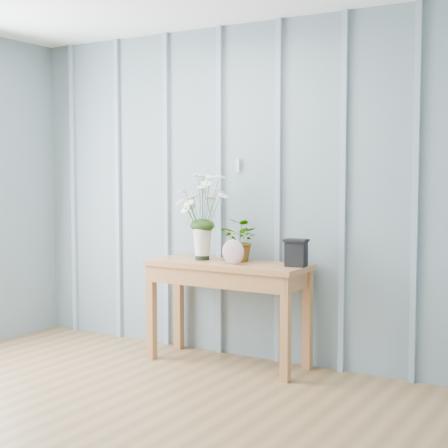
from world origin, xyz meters
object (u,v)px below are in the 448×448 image
Objects in this scene: daisy_vase at (202,204)px; felt_disc_vessel at (233,252)px; sideboard at (228,278)px; carved_box at (296,253)px.

daisy_vase is 3.73× the size of felt_disc_vessel.
felt_disc_vessel is (0.10, -0.09, 0.20)m from sideboard.
carved_box is (0.76, 0.02, -0.32)m from daisy_vase.
daisy_vase is 0.47m from felt_disc_vessel.
sideboard is 0.57m from carved_box.
daisy_vase is at bearing 176.44° from sideboard.
daisy_vase is 3.48× the size of carved_box.
sideboard is 6.77× the size of felt_disc_vessel.
daisy_vase is 0.82m from carved_box.
felt_disc_vessel is at bearing -42.27° from sideboard.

